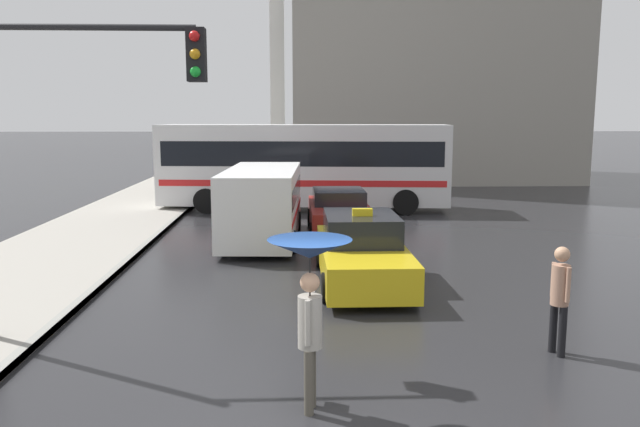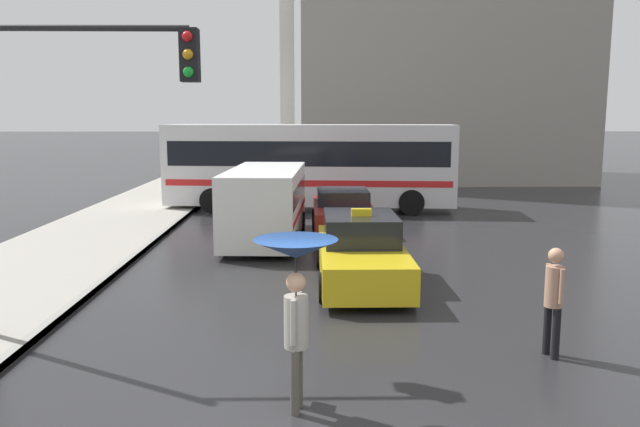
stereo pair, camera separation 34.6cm
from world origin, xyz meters
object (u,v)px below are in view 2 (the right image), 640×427
object	(u,v)px
city_bus	(310,163)
pedestrian_man	(554,294)
ambulance_van	(266,201)
monument_cross	(287,12)
sedan_red	(343,213)
traffic_light	(68,114)
taxi	(361,252)
pedestrian_with_umbrella	(296,274)

from	to	relation	value
city_bus	pedestrian_man	world-z (taller)	city_bus
ambulance_van	monument_cross	xyz separation A→B (m)	(-0.09, 22.81, 9.02)
ambulance_van	sedan_red	bearing A→B (deg)	-151.33
ambulance_van	traffic_light	world-z (taller)	traffic_light
traffic_light	taxi	bearing A→B (deg)	37.12
ambulance_van	city_bus	bearing A→B (deg)	-98.88
sedan_red	ambulance_van	size ratio (longest dim) A/B	0.78
taxi	pedestrian_with_umbrella	distance (m)	6.35
city_bus	pedestrian_man	xyz separation A→B (m)	(3.66, -15.44, -0.86)
taxi	traffic_light	size ratio (longest dim) A/B	0.90
traffic_light	city_bus	bearing A→B (deg)	75.64
taxi	city_bus	bearing A→B (deg)	-84.30
pedestrian_man	city_bus	bearing A→B (deg)	179.48
ambulance_van	pedestrian_man	distance (m)	10.37
taxi	sedan_red	world-z (taller)	taxi
monument_cross	ambulance_van	bearing A→B (deg)	-89.77
city_bus	pedestrian_with_umbrella	distance (m)	17.15
pedestrian_man	traffic_light	bearing A→B (deg)	-109.54
pedestrian_man	traffic_light	distance (m)	7.93
city_bus	traffic_light	xyz separation A→B (m)	(-3.76, -14.70, 1.83)
ambulance_van	pedestrian_man	world-z (taller)	ambulance_van
taxi	city_bus	size ratio (longest dim) A/B	0.42
taxi	monument_cross	xyz separation A→B (m)	(-2.51, 27.49, 9.54)
taxi	traffic_light	world-z (taller)	traffic_light
taxi	pedestrian_with_umbrella	size ratio (longest dim) A/B	2.16
pedestrian_man	monument_cross	world-z (taller)	monument_cross
pedestrian_with_umbrella	traffic_light	bearing A→B (deg)	65.54
city_bus	traffic_light	distance (m)	15.28
city_bus	traffic_light	bearing A→B (deg)	-9.16
pedestrian_man	traffic_light	size ratio (longest dim) A/B	0.32
city_bus	ambulance_van	bearing A→B (deg)	-6.54
monument_cross	city_bus	bearing A→B (deg)	-85.12
pedestrian_with_umbrella	monument_cross	bearing A→B (deg)	12.08
pedestrian_with_umbrella	monument_cross	world-z (taller)	monument_cross
sedan_red	monument_cross	world-z (taller)	monument_cross
ambulance_van	pedestrian_with_umbrella	size ratio (longest dim) A/B	2.58
city_bus	monument_cross	distance (m)	18.53
sedan_red	ambulance_van	world-z (taller)	ambulance_van
taxi	pedestrian_man	size ratio (longest dim) A/B	2.78
sedan_red	pedestrian_man	bearing A→B (deg)	104.49
pedestrian_man	monument_cross	size ratio (longest dim) A/B	0.09
taxi	traffic_light	distance (m)	6.80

